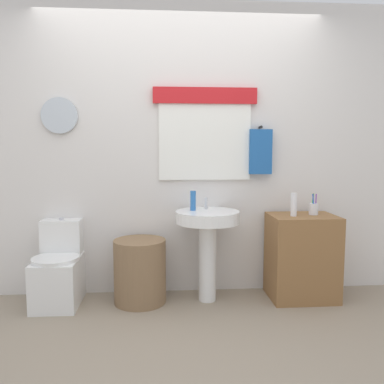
% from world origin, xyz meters
% --- Properties ---
extents(ground_plane, '(8.00, 8.00, 0.00)m').
position_xyz_m(ground_plane, '(0.00, 0.00, 0.00)').
color(ground_plane, gray).
extents(back_wall, '(4.40, 0.18, 2.60)m').
position_xyz_m(back_wall, '(0.00, 1.15, 1.30)').
color(back_wall, silver).
rests_on(back_wall, ground_plane).
extents(toilet, '(0.38, 0.51, 0.72)m').
position_xyz_m(toilet, '(-1.05, 0.88, 0.28)').
color(toilet, white).
rests_on(toilet, ground_plane).
extents(laundry_hamper, '(0.44, 0.44, 0.54)m').
position_xyz_m(laundry_hamper, '(-0.36, 0.85, 0.27)').
color(laundry_hamper, '#846647').
rests_on(laundry_hamper, ground_plane).
extents(pedestal_sink, '(0.54, 0.54, 0.78)m').
position_xyz_m(pedestal_sink, '(0.22, 0.85, 0.60)').
color(pedestal_sink, white).
rests_on(pedestal_sink, ground_plane).
extents(faucet, '(0.03, 0.03, 0.10)m').
position_xyz_m(faucet, '(0.22, 0.97, 0.83)').
color(faucet, silver).
rests_on(faucet, pedestal_sink).
extents(wooden_cabinet, '(0.57, 0.44, 0.74)m').
position_xyz_m(wooden_cabinet, '(1.05, 0.85, 0.37)').
color(wooden_cabinet, olive).
rests_on(wooden_cabinet, ground_plane).
extents(soap_bottle, '(0.05, 0.05, 0.17)m').
position_xyz_m(soap_bottle, '(0.10, 0.90, 0.87)').
color(soap_bottle, '#2D6BB7').
rests_on(soap_bottle, pedestal_sink).
extents(lotion_bottle, '(0.05, 0.05, 0.20)m').
position_xyz_m(lotion_bottle, '(0.95, 0.81, 0.84)').
color(lotion_bottle, white).
rests_on(lotion_bottle, wooden_cabinet).
extents(toothbrush_cup, '(0.08, 0.08, 0.19)m').
position_xyz_m(toothbrush_cup, '(1.15, 0.87, 0.79)').
color(toothbrush_cup, silver).
rests_on(toothbrush_cup, wooden_cabinet).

